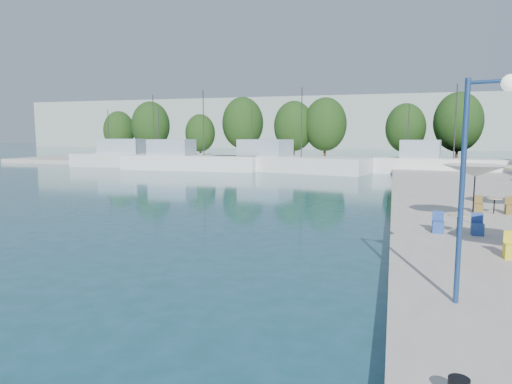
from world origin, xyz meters
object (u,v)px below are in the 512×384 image
(trawler_01, at_px, (138,159))
(trawler_04, at_px, (436,165))
(umbrella_white, at_px, (475,171))
(trawler_02, at_px, (188,161))
(trawler_03, at_px, (283,162))
(street_lamp, at_px, (480,149))

(trawler_01, relative_size, trawler_04, 1.36)
(trawler_01, distance_m, umbrella_white, 50.97)
(trawler_02, height_order, trawler_03, same)
(umbrella_white, bearing_deg, trawler_03, 116.47)
(umbrella_white, bearing_deg, street_lamp, -98.65)
(trawler_03, height_order, umbrella_white, trawler_03)
(trawler_01, distance_m, trawler_03, 21.31)
(trawler_02, bearing_deg, umbrella_white, -48.84)
(trawler_03, bearing_deg, trawler_02, -160.89)
(trawler_02, distance_m, trawler_03, 12.01)
(trawler_04, relative_size, umbrella_white, 5.34)
(umbrella_white, bearing_deg, trawler_04, 87.87)
(umbrella_white, bearing_deg, trawler_01, 136.98)
(trawler_04, distance_m, umbrella_white, 32.87)
(trawler_01, xyz_separation_m, trawler_02, (9.21, -3.58, 0.00))
(trawler_03, bearing_deg, street_lamp, -57.42)
(trawler_04, distance_m, street_lamp, 43.33)
(trawler_03, distance_m, street_lamp, 45.12)
(trawler_01, xyz_separation_m, trawler_04, (38.46, -1.96, 0.00))
(trawler_02, height_order, umbrella_white, trawler_02)
(trawler_03, xyz_separation_m, trawler_04, (17.30, 0.51, 0.00))
(trawler_03, distance_m, umbrella_white, 36.11)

